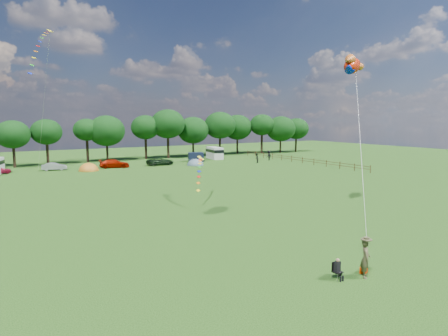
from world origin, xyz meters
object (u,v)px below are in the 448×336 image
car_c (114,164)px  camp_chair (337,267)px  car_b (54,166)px  tent_orange (89,171)px  fish_kite (352,65)px  campervan_d (215,153)px  tent_greyblue (195,165)px  walker_b (269,156)px  car_d (160,161)px  walker_a (257,158)px  kite_flyer (365,259)px

car_c → camp_chair: (-2.08, -50.96, -0.05)m
car_b → tent_orange: tent_orange is taller
fish_kite → campervan_d: bearing=44.9°
car_b → tent_greyblue: 23.22m
car_c → walker_b: 30.01m
car_d → tent_orange: size_ratio=1.43×
camp_chair → walker_a: (26.90, 44.26, 0.26)m
car_b → car_c: size_ratio=0.74×
tent_orange → campervan_d: bearing=12.4°
tent_orange → walker_b: size_ratio=1.77×
car_b → camp_chair: bearing=-163.6°
car_d → walker_b: 22.01m
tent_greyblue → walker_b: 16.41m
fish_kite → tent_orange: bearing=79.4°
fish_kite → walker_a: (15.55, 34.87, -11.66)m
camp_chair → walker_b: walker_b is taller
car_c → fish_kite: fish_kite is taller
walker_b → tent_greyblue: bearing=-18.0°
tent_greyblue → kite_flyer: 49.66m
car_d → tent_greyblue: car_d is taller
walker_b → car_d: bearing=-26.6°
tent_greyblue → camp_chair: (-15.44, -47.06, 0.64)m
car_d → fish_kite: 42.74m
kite_flyer → campervan_d: bearing=24.1°
car_c → car_d: bearing=-76.3°
kite_flyer → fish_kite: size_ratio=0.53×
campervan_d → walker_a: size_ratio=2.83×
tent_greyblue → fish_kite: bearing=-96.2°
tent_greyblue → kite_flyer: (-14.00, -47.63, 0.97)m
car_c → car_d: size_ratio=0.97×
kite_flyer → walker_a: bearing=16.5°
campervan_d → kite_flyer: bearing=166.1°
car_b → car_c: bearing=-91.4°
campervan_d → walker_b: campervan_d is taller
walker_b → fish_kite: bearing=44.0°
car_d → kite_flyer: 51.73m
kite_flyer → camp_chair: (-1.43, 0.57, -0.33)m
car_b → kite_flyer: kite_flyer is taller
car_b → tent_orange: bearing=-117.2°
walker_a → campervan_d: bearing=-109.4°
campervan_d → fish_kite: fish_kite is taller
car_d → tent_greyblue: (5.34, -3.36, -0.65)m
car_c → walker_b: bearing=-80.2°
car_d → kite_flyer: size_ratio=2.47×
camp_chair → kite_flyer: bearing=-28.1°
car_d → walker_a: 17.90m
campervan_d → tent_orange: size_ratio=1.52×
car_b → walker_a: walker_a is taller
camp_chair → fish_kite: bearing=33.4°
walker_b → walker_a: bearing=10.8°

